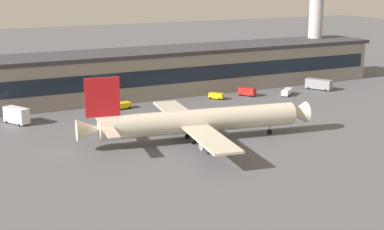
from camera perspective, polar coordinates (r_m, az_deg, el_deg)
ground_plane at (r=126.94m, az=3.06°, el=-2.55°), size 600.00×600.00×0.00m
terminal_building at (r=172.95m, az=-5.84°, el=4.21°), size 169.88×19.70×13.76m
airliner at (r=124.96m, az=0.43°, el=-0.61°), size 53.67×46.08×15.50m
control_tower at (r=210.70m, az=12.44°, el=9.89°), size 9.63×9.63×35.92m
fuel_truck at (r=186.57m, az=12.74°, el=3.08°), size 6.29×8.76×3.35m
crew_van at (r=173.51m, az=5.56°, el=2.42°), size 4.59×5.58×2.55m
baggage_tug at (r=155.34m, az=-9.54°, el=0.77°), size 3.14×4.07×1.85m
catering_truck at (r=146.66m, az=-17.35°, el=0.02°), size 5.64×7.59×4.15m
pushback_tractor at (r=157.08m, az=-7.10°, el=1.00°), size 5.19×3.41×1.75m
belt_loader at (r=175.68m, az=9.57°, el=2.33°), size 6.23×5.59×1.95m
follow_me_car at (r=168.28m, az=2.44°, el=1.98°), size 4.14×4.67×1.85m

